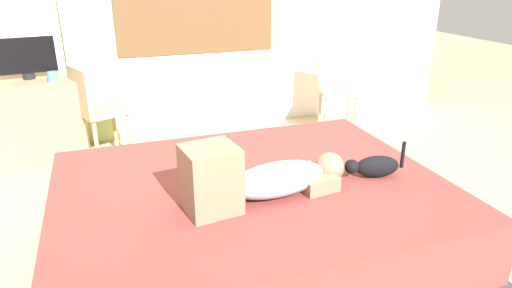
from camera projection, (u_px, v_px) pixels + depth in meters
ground_plane at (251, 265)px, 2.65m from camera, size 16.00×16.00×0.00m
bed at (251, 221)px, 2.65m from camera, size 2.23×1.74×0.49m
person_lying at (261, 178)px, 2.36m from camera, size 0.94×0.38×0.34m
cat at (374, 166)px, 2.61m from camera, size 0.35×0.16×0.21m
desk at (31, 120)px, 3.98m from camera, size 0.90×0.56×0.74m
tv_monitor at (25, 58)px, 3.79m from camera, size 0.48×0.10×0.35m
cup at (53, 77)px, 3.75m from camera, size 0.08×0.08×0.08m
chair_by_desk at (94, 107)px, 3.88m from camera, size 0.49×0.49×0.86m
chair_spare at (338, 85)px, 4.62m from camera, size 0.47×0.47×0.86m
curtain_left at (85, 9)px, 4.07m from camera, size 0.44×0.06×2.55m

